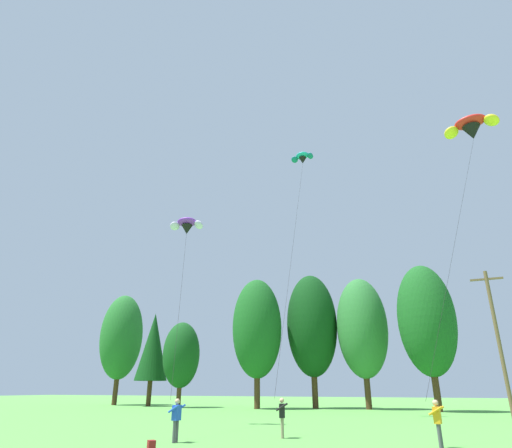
{
  "coord_description": "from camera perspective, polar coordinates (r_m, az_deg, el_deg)",
  "views": [
    {
      "loc": [
        6.88,
        1.16,
        2.1
      ],
      "look_at": [
        -2.66,
        23.73,
        11.57
      ],
      "focal_mm": 29.91,
      "sensor_mm": 36.0,
      "label": 1
    }
  ],
  "objects": [
    {
      "name": "parafoil_kite_mid_teal",
      "position": [
        41.08,
        6.22,
        8.75
      ],
      "size": [
        3.41,
        14.79,
        21.5
      ],
      "color": "teal"
    },
    {
      "name": "treeline_tree_c",
      "position": [
        55.01,
        -9.97,
        -16.83
      ],
      "size": [
        4.45,
        4.45,
        9.8
      ],
      "color": "#472D19",
      "rests_on": "ground_plane"
    },
    {
      "name": "parafoil_kite_high_purple",
      "position": [
        30.74,
        -9.24,
        -0.22
      ],
      "size": [
        5.74,
        8.06,
        11.95
      ],
      "color": "purple"
    },
    {
      "name": "treeline_tree_g",
      "position": [
        48.04,
        21.83,
        -11.77
      ],
      "size": [
        5.68,
        5.68,
        14.36
      ],
      "color": "#472D19",
      "rests_on": "ground_plane"
    },
    {
      "name": "utility_pole",
      "position": [
        35.4,
        29.66,
        -13.14
      ],
      "size": [
        2.2,
        0.26,
        10.24
      ],
      "color": "brown",
      "rests_on": "ground_plane"
    },
    {
      "name": "backpack",
      "position": [
        17.18,
        -13.83,
        -26.93
      ],
      "size": [
        0.4,
        0.39,
        0.4
      ],
      "primitive_type": "cube",
      "rotation": [
        0.0,
        0.0,
        2.43
      ],
      "color": "maroon",
      "rests_on": "ground_plane"
    },
    {
      "name": "treeline_tree_a",
      "position": [
        65.44,
        -17.55,
        -14.16
      ],
      "size": [
        5.8,
        5.8,
        14.82
      ],
      "color": "#472D19",
      "rests_on": "ground_plane"
    },
    {
      "name": "kite_flyer_far",
      "position": [
        19.18,
        23.11,
        -22.88
      ],
      "size": [
        0.6,
        0.63,
        1.69
      ],
      "color": "#4C4C51",
      "rests_on": "ground_plane"
    },
    {
      "name": "kite_flyer_near",
      "position": [
        19.96,
        -10.6,
        -23.96
      ],
      "size": [
        0.54,
        0.57,
        1.69
      ],
      "color": "#4C4C51",
      "rests_on": "ground_plane"
    },
    {
      "name": "treeline_tree_f",
      "position": [
        51.17,
        14.0,
        -13.26
      ],
      "size": [
        5.62,
        5.62,
        14.14
      ],
      "color": "#472D19",
      "rests_on": "ground_plane"
    },
    {
      "name": "kite_flyer_mid",
      "position": [
        21.38,
        3.51,
        -24.04
      ],
      "size": [
        0.66,
        0.68,
        1.69
      ],
      "color": "gray",
      "rests_on": "ground_plane"
    },
    {
      "name": "treeline_tree_d",
      "position": [
        50.95,
        0.14,
        -13.7
      ],
      "size": [
        5.67,
        5.67,
        14.34
      ],
      "color": "#472D19",
      "rests_on": "ground_plane"
    },
    {
      "name": "parafoil_kite_far_red_yellow",
      "position": [
        36.03,
        26.82,
        11.5
      ],
      "size": [
        7.14,
        12.71,
        19.41
      ],
      "color": "red"
    },
    {
      "name": "treeline_tree_e",
      "position": [
        52.46,
        7.48,
        -13.23
      ],
      "size": [
        5.88,
        5.88,
        15.11
      ],
      "color": "#472D19",
      "rests_on": "ground_plane"
    },
    {
      "name": "treeline_tree_b",
      "position": [
        60.04,
        -13.61,
        -15.63
      ],
      "size": [
        4.15,
        4.15,
        11.59
      ],
      "color": "#472D19",
      "rests_on": "ground_plane"
    }
  ]
}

